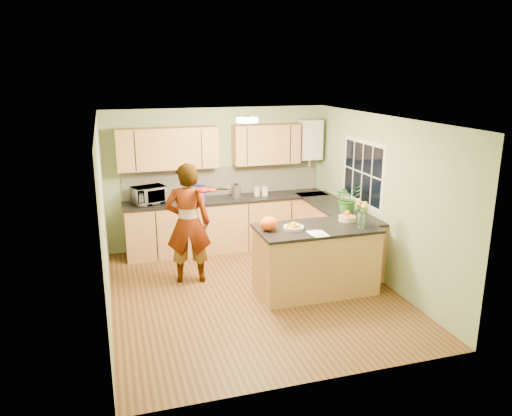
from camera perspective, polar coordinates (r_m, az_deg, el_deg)
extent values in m
plane|color=#512E17|center=(7.36, -0.27, -9.64)|extent=(4.50, 4.50, 0.00)
cube|color=silver|center=(6.70, -0.30, 10.12)|extent=(4.00, 4.50, 0.02)
cube|color=#8DA777|center=(9.04, -4.34, 3.46)|extent=(4.00, 0.02, 2.50)
cube|color=#8DA777|center=(4.92, 7.22, -7.01)|extent=(4.00, 0.02, 2.50)
cube|color=#8DA777|center=(6.66, -17.02, -1.56)|extent=(0.02, 4.50, 2.50)
cube|color=#8DA777|center=(7.71, 14.11, 0.93)|extent=(0.02, 4.50, 2.50)
cube|color=#AB7344|center=(8.98, -3.20, -1.88)|extent=(3.60, 0.60, 0.90)
cube|color=black|center=(8.85, -3.23, 1.01)|extent=(3.64, 0.62, 0.04)
cube|color=#AB7344|center=(8.51, 9.12, -3.05)|extent=(0.60, 2.20, 0.90)
cube|color=black|center=(8.37, 9.20, 0.00)|extent=(0.62, 2.24, 0.04)
cube|color=beige|center=(9.06, -3.70, 3.17)|extent=(3.60, 0.02, 0.52)
cube|color=#AB7344|center=(8.63, -10.06, 6.73)|extent=(1.70, 0.34, 0.70)
cube|color=#AB7344|center=(9.00, 1.15, 7.31)|extent=(1.20, 0.34, 0.70)
cube|color=silver|center=(9.29, 6.18, 7.80)|extent=(0.40, 0.30, 0.72)
cylinder|color=#AFAEB3|center=(9.35, 6.11, 5.37)|extent=(0.06, 0.06, 0.20)
cube|color=silver|center=(8.15, 12.08, 3.99)|extent=(0.01, 1.30, 1.05)
cube|color=black|center=(8.15, 12.05, 3.99)|extent=(0.01, 1.18, 0.92)
cube|color=silver|center=(6.07, -16.89, -2.69)|extent=(0.02, 0.09, 0.09)
cylinder|color=#FFEABF|center=(6.99, -1.01, 10.01)|extent=(0.30, 0.30, 0.06)
cylinder|color=silver|center=(6.98, -1.01, 10.26)|extent=(0.10, 0.10, 0.02)
cube|color=#AB7344|center=(7.29, 6.82, -5.99)|extent=(1.67, 0.83, 0.94)
cube|color=black|center=(7.13, 6.95, -2.32)|extent=(1.71, 0.88, 0.04)
cylinder|color=beige|center=(6.99, 4.33, -2.25)|extent=(0.29, 0.29, 0.04)
cylinder|color=beige|center=(7.47, 10.37, -1.17)|extent=(0.25, 0.25, 0.07)
cylinder|color=silver|center=(7.20, 11.93, -1.36)|extent=(0.10, 0.10, 0.20)
ellipsoid|color=#FF5115|center=(6.90, 1.47, -1.80)|extent=(0.30, 0.27, 0.19)
cube|color=white|center=(6.82, 7.19, -2.91)|extent=(0.21, 0.28, 0.01)
imported|color=tan|center=(7.50, -7.77, -1.78)|extent=(0.74, 0.56, 1.84)
imported|color=silver|center=(8.62, -12.12, 1.46)|extent=(0.63, 0.52, 0.30)
cube|color=navy|center=(8.73, -6.86, 1.70)|extent=(0.34, 0.26, 0.25)
cylinder|color=#AFAEB3|center=(8.85, -2.26, 1.92)|extent=(0.16, 0.16, 0.23)
sphere|color=black|center=(8.82, -2.28, 2.89)|extent=(0.08, 0.08, 0.08)
cylinder|color=beige|center=(8.99, 0.12, 1.94)|extent=(0.12, 0.12, 0.17)
cylinder|color=silver|center=(8.98, 1.03, 1.93)|extent=(0.13, 0.13, 0.17)
imported|color=#2F7426|center=(8.00, 10.45, 1.12)|extent=(0.43, 0.37, 0.47)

